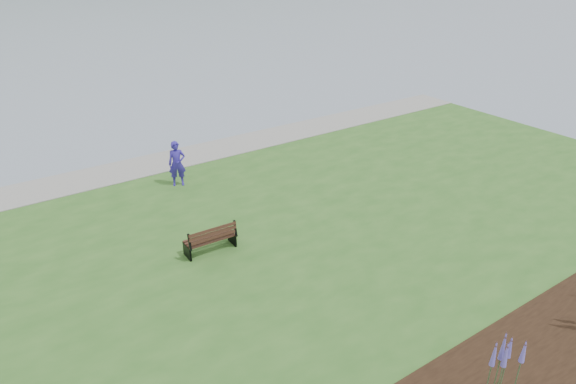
% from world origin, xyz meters
% --- Properties ---
extents(ground, '(600.00, 600.00, 0.00)m').
position_xyz_m(ground, '(0.00, 0.00, 0.00)').
color(ground, slate).
rests_on(ground, ground).
extents(lawn, '(34.00, 20.00, 0.40)m').
position_xyz_m(lawn, '(0.00, -2.00, 0.20)').
color(lawn, '#2C5A1F').
rests_on(lawn, ground).
extents(shoreline_path, '(34.00, 2.20, 0.03)m').
position_xyz_m(shoreline_path, '(0.00, 6.90, 0.42)').
color(shoreline_path, gray).
rests_on(shoreline_path, lawn).
extents(park_bench, '(1.56, 0.67, 0.96)m').
position_xyz_m(park_bench, '(-1.94, -0.69, 0.87)').
color(park_bench, black).
rests_on(park_bench, lawn).
extents(person, '(0.90, 0.78, 2.08)m').
position_xyz_m(person, '(-0.80, 4.37, 1.44)').
color(person, '#2E2197').
rests_on(person, lawn).
extents(echium_4, '(0.62, 0.62, 2.35)m').
position_xyz_m(echium_4, '(-0.05, -9.23, 1.46)').
color(echium_4, '#133312').
rests_on(echium_4, garden_bed).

